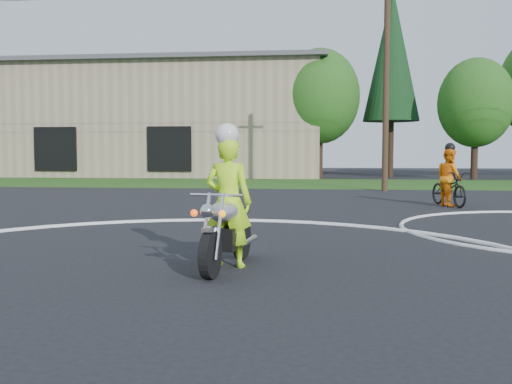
# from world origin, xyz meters

# --- Properties ---
(ground) EXTENTS (120.00, 120.00, 0.00)m
(ground) POSITION_xyz_m (0.00, 0.00, 0.00)
(ground) COLOR black
(ground) RESTS_ON ground
(grass_strip) EXTENTS (120.00, 10.00, 0.02)m
(grass_strip) POSITION_xyz_m (0.00, 27.00, 0.01)
(grass_strip) COLOR #1E4714
(grass_strip) RESTS_ON ground
(course_markings) EXTENTS (19.05, 19.05, 0.12)m
(course_markings) POSITION_xyz_m (2.17, 4.35, 0.01)
(course_markings) COLOR silver
(course_markings) RESTS_ON ground
(primary_motorcycle) EXTENTS (0.83, 2.27, 1.19)m
(primary_motorcycle) POSITION_xyz_m (0.69, 3.08, 0.58)
(primary_motorcycle) COLOR black
(primary_motorcycle) RESTS_ON ground
(rider_primary_grp) EXTENTS (0.79, 0.58, 2.22)m
(rider_primary_grp) POSITION_xyz_m (0.70, 3.22, 1.07)
(rider_primary_grp) COLOR #B7FF1A
(rider_primary_grp) RESTS_ON ground
(rider_second_grp) EXTENTS (1.33, 2.29, 2.08)m
(rider_second_grp) POSITION_xyz_m (6.30, 13.88, 0.73)
(rider_second_grp) COLOR black
(rider_second_grp) RESTS_ON ground
(warehouse) EXTENTS (41.00, 17.00, 8.30)m
(warehouse) POSITION_xyz_m (-18.00, 39.99, 4.16)
(warehouse) COLOR tan
(warehouse) RESTS_ON ground
(utility_poles) EXTENTS (41.60, 1.12, 10.00)m
(utility_poles) POSITION_xyz_m (5.00, 21.00, 5.20)
(utility_poles) COLOR #473321
(utility_poles) RESTS_ON ground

